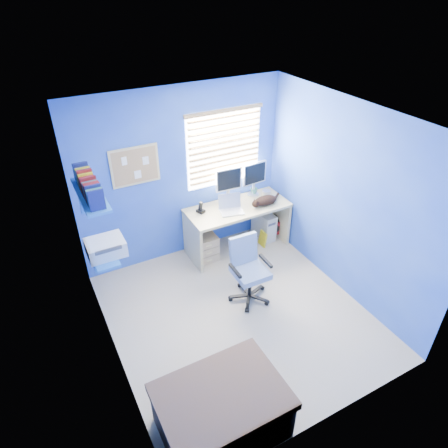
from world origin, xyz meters
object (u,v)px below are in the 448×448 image
laptop (232,205)px  office_chair (248,277)px  desk (237,228)px  cat (265,200)px  tower_pc (264,225)px

laptop → office_chair: bearing=-92.2°
desk → laptop: size_ratio=4.63×
laptop → office_chair: (-0.26, -0.93, -0.52)m
cat → desk: bearing=151.4°
tower_pc → office_chair: 1.45m
laptop → cat: laptop is taller
office_chair → laptop: bearing=74.2°
desk → office_chair: size_ratio=1.75×
tower_pc → office_chair: office_chair is taller
laptop → office_chair: 1.10m
tower_pc → office_chair: bearing=-134.2°
desk → tower_pc: desk is taller
desk → cat: (0.39, -0.13, 0.44)m
desk → laptop: (-0.15, -0.09, 0.48)m
laptop → office_chair: laptop is taller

